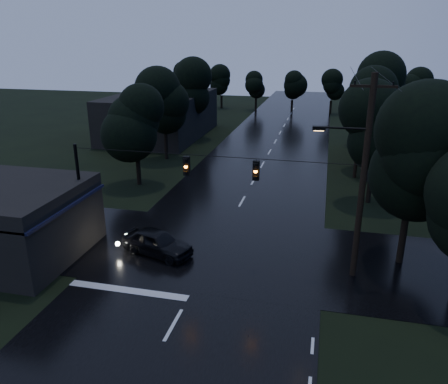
% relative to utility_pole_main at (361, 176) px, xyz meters
% --- Properties ---
extents(main_road, '(12.00, 120.00, 0.02)m').
position_rel_utility_pole_main_xyz_m(main_road, '(-7.41, 19.00, -5.26)').
color(main_road, black).
rests_on(main_road, ground).
extents(cross_street, '(60.00, 9.00, 0.02)m').
position_rel_utility_pole_main_xyz_m(cross_street, '(-7.41, 1.00, -5.26)').
color(cross_street, black).
rests_on(cross_street, ground).
extents(building_far_right, '(10.00, 14.00, 4.40)m').
position_rel_utility_pole_main_xyz_m(building_far_right, '(6.59, 23.00, -3.06)').
color(building_far_right, black).
rests_on(building_far_right, ground).
extents(building_far_left, '(10.00, 16.00, 5.00)m').
position_rel_utility_pole_main_xyz_m(building_far_left, '(-21.41, 29.00, -2.76)').
color(building_far_left, black).
rests_on(building_far_left, ground).
extents(utility_pole_main, '(3.50, 0.30, 10.00)m').
position_rel_utility_pole_main_xyz_m(utility_pole_main, '(0.00, 0.00, 0.00)').
color(utility_pole_main, black).
rests_on(utility_pole_main, ground).
extents(utility_pole_far, '(2.00, 0.30, 7.50)m').
position_rel_utility_pole_main_xyz_m(utility_pole_far, '(0.89, 17.00, -1.38)').
color(utility_pole_far, black).
rests_on(utility_pole_far, ground).
extents(anchor_pole_left, '(0.18, 0.18, 6.00)m').
position_rel_utility_pole_main_xyz_m(anchor_pole_left, '(-14.91, 0.00, -2.26)').
color(anchor_pole_left, black).
rests_on(anchor_pole_left, ground).
extents(span_signals, '(15.00, 0.37, 1.12)m').
position_rel_utility_pole_main_xyz_m(span_signals, '(-6.85, -0.01, -0.01)').
color(span_signals, black).
rests_on(span_signals, ground).
extents(tree_corner_near, '(4.48, 4.48, 9.44)m').
position_rel_utility_pole_main_xyz_m(tree_corner_near, '(2.59, 2.00, 0.74)').
color(tree_corner_near, black).
rests_on(tree_corner_near, ground).
extents(tree_left_a, '(3.92, 3.92, 8.26)m').
position_rel_utility_pole_main_xyz_m(tree_left_a, '(-16.41, 11.00, -0.02)').
color(tree_left_a, black).
rests_on(tree_left_a, ground).
extents(tree_left_b, '(4.20, 4.20, 8.85)m').
position_rel_utility_pole_main_xyz_m(tree_left_b, '(-17.01, 19.00, 0.36)').
color(tree_left_b, black).
rests_on(tree_left_b, ground).
extents(tree_left_c, '(4.48, 4.48, 9.44)m').
position_rel_utility_pole_main_xyz_m(tree_left_c, '(-17.61, 29.00, 0.74)').
color(tree_left_c, black).
rests_on(tree_left_c, ground).
extents(tree_right_a, '(4.20, 4.20, 8.85)m').
position_rel_utility_pole_main_xyz_m(tree_right_a, '(1.59, 11.00, 0.36)').
color(tree_right_a, black).
rests_on(tree_right_a, ground).
extents(tree_right_b, '(4.48, 4.48, 9.44)m').
position_rel_utility_pole_main_xyz_m(tree_right_b, '(2.19, 19.00, 0.74)').
color(tree_right_b, black).
rests_on(tree_right_b, ground).
extents(tree_right_c, '(4.76, 4.76, 10.03)m').
position_rel_utility_pole_main_xyz_m(tree_right_c, '(2.79, 29.00, 1.11)').
color(tree_right_c, black).
rests_on(tree_right_c, ground).
extents(car, '(4.48, 2.78, 1.42)m').
position_rel_utility_pole_main_xyz_m(car, '(-10.42, -0.13, -4.55)').
color(car, black).
rests_on(car, ground).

